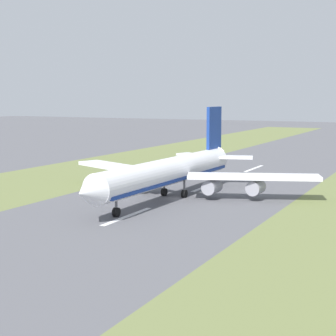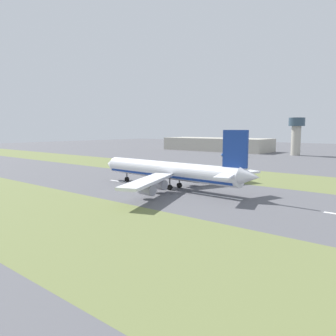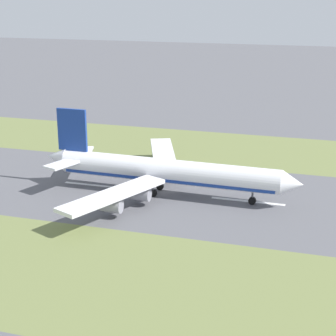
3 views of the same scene
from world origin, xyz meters
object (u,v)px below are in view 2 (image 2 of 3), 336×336
(terminal_building, at_px, (217,144))
(control_tower, at_px, (296,132))
(service_truck, at_px, (242,155))
(apron_car, at_px, (223,155))
(airplane_main_jet, at_px, (172,171))

(terminal_building, height_order, control_tower, control_tower)
(service_truck, height_order, apron_car, service_truck)
(airplane_main_jet, bearing_deg, control_tower, 4.79)
(airplane_main_jet, bearing_deg, terminal_building, 26.57)
(service_truck, bearing_deg, airplane_main_jet, -163.45)
(airplane_main_jet, relative_size, service_truck, 11.03)
(control_tower, bearing_deg, service_truck, 149.90)
(control_tower, bearing_deg, terminal_building, 83.27)
(airplane_main_jet, height_order, service_truck, airplane_main_jet)
(terminal_building, height_order, apron_car, terminal_building)
(terminal_building, xyz_separation_m, control_tower, (-8.93, -75.67, 11.91))
(service_truck, bearing_deg, control_tower, -30.10)
(apron_car, bearing_deg, service_truck, -84.07)
(terminal_building, distance_m, control_tower, 77.12)
(control_tower, xyz_separation_m, apron_car, (-43.18, 39.09, -16.77))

